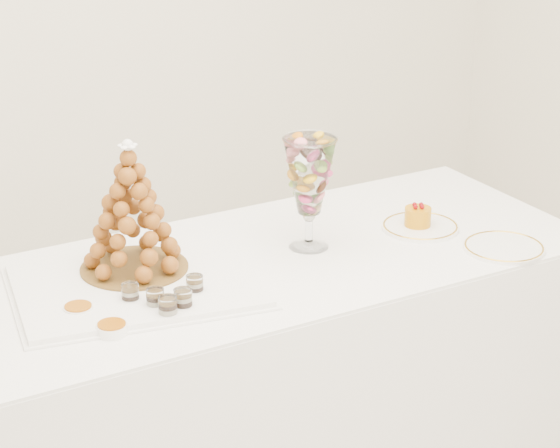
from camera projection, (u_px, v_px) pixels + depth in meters
buffet_table at (255, 377)px, 3.36m from camera, size 2.06×0.83×0.78m
lace_tray at (136, 286)px, 3.04m from camera, size 0.73×0.60×0.02m
macaron_vase at (309, 177)px, 3.24m from camera, size 0.16×0.16×0.34m
cake_plate at (420, 227)px, 3.45m from camera, size 0.24×0.24×0.01m
spare_plate at (504, 248)px, 3.30m from camera, size 0.25×0.25×0.01m
verrine_a at (130, 295)px, 2.94m from camera, size 0.06×0.06×0.06m
verrine_b at (155, 300)px, 2.90m from camera, size 0.06×0.06×0.07m
verrine_c at (195, 287)px, 2.98m from camera, size 0.05×0.05×0.06m
verrine_d at (168, 309)px, 2.86m from camera, size 0.06×0.06×0.07m
verrine_e at (183, 301)px, 2.90m from camera, size 0.06×0.06×0.07m
ramekin_back at (78, 311)px, 2.89m from camera, size 0.08×0.08×0.03m
ramekin_front at (112, 329)px, 2.79m from camera, size 0.08×0.08×0.03m
croquembouche at (131, 208)px, 3.05m from camera, size 0.31×0.31×0.39m
mousse_cake at (418, 216)px, 3.44m from camera, size 0.08×0.08×0.07m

